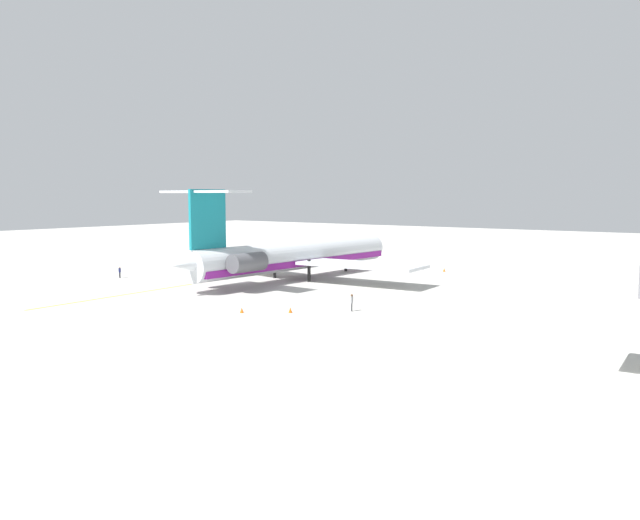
{
  "coord_description": "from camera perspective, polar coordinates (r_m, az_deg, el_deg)",
  "views": [
    {
      "loc": [
        73.96,
        67.54,
        11.72
      ],
      "look_at": [
        5.44,
        16.78,
        2.93
      ],
      "focal_mm": 35.1,
      "sensor_mm": 36.0,
      "label": 1
    }
  ],
  "objects": [
    {
      "name": "ground",
      "position": [
        100.84,
        -5.83,
        -0.82
      ],
      "size": [
        283.93,
        283.93,
        0.0
      ],
      "primitive_type": "plane",
      "color": "#B7B5AD"
    },
    {
      "name": "ground_crew_near_tail",
      "position": [
        93.67,
        -17.8,
        -0.93
      ],
      "size": [
        0.27,
        0.42,
        1.68
      ],
      "rotation": [
        0.0,
        0.0,
        3.29
      ],
      "color": "black",
      "rests_on": "ground"
    },
    {
      "name": "taxiway_centreline",
      "position": [
        93.91,
        -6.08,
        -1.32
      ],
      "size": [
        71.6,
        2.69,
        0.01
      ],
      "primitive_type": "cube",
      "rotation": [
        0.0,
        0.0,
        3.17
      ],
      "color": "gold",
      "rests_on": "ground"
    },
    {
      "name": "safety_cone_tail",
      "position": [
        63.43,
        -7.14,
        -4.56
      ],
      "size": [
        0.4,
        0.4,
        0.55
      ],
      "primitive_type": "cone",
      "color": "#EA590F",
      "rests_on": "ground"
    },
    {
      "name": "ground_crew_near_nose",
      "position": [
        112.63,
        1.48,
        0.46
      ],
      "size": [
        0.43,
        0.27,
        1.7
      ],
      "rotation": [
        0.0,
        0.0,
        4.57
      ],
      "color": "black",
      "rests_on": "ground"
    },
    {
      "name": "main_jetliner",
      "position": [
        87.21,
        -2.61,
        0.41
      ],
      "size": [
        42.84,
        38.07,
        12.48
      ],
      "rotation": [
        0.0,
        0.0,
        3.1
      ],
      "color": "silver",
      "rests_on": "ground"
    },
    {
      "name": "safety_cone_wingtip",
      "position": [
        63.05,
        -2.72,
        -4.58
      ],
      "size": [
        0.4,
        0.4,
        0.55
      ],
      "primitive_type": "cone",
      "color": "#EA590F",
      "rests_on": "ground"
    },
    {
      "name": "ground_crew_portside",
      "position": [
        63.75,
        2.92,
        -3.69
      ],
      "size": [
        0.41,
        0.29,
        1.79
      ],
      "rotation": [
        0.0,
        0.0,
        5.18
      ],
      "color": "black",
      "rests_on": "ground"
    },
    {
      "name": "safety_cone_nose",
      "position": [
        98.7,
        11.26,
        -0.89
      ],
      "size": [
        0.4,
        0.4,
        0.55
      ],
      "primitive_type": "cone",
      "color": "#EA590F",
      "rests_on": "ground"
    }
  ]
}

